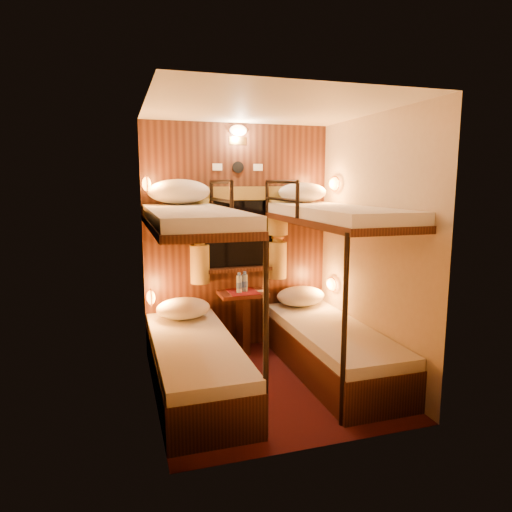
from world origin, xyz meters
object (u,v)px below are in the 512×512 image
object	(u,v)px
table	(243,313)
bottle_left	(239,284)
bunk_right	(331,316)
bunk_left	(194,328)
bottle_right	(245,283)

from	to	relation	value
table	bottle_left	world-z (taller)	bottle_left
bunk_right	bottle_left	distance (m)	1.04
bunk_right	bottle_left	bearing A→B (deg)	132.47
table	bunk_left	bearing A→B (deg)	-129.67
bunk_right	bottle_left	world-z (taller)	bunk_right
table	bottle_left	bearing A→B (deg)	-151.95
bottle_left	table	bearing A→B (deg)	28.05
bunk_left	bunk_right	distance (m)	1.30
bottle_left	bottle_right	xyz separation A→B (m)	(0.07, 0.03, 0.00)
bunk_right	bottle_right	xyz separation A→B (m)	(-0.62, 0.79, 0.18)
table	bottle_left	distance (m)	0.33
table	bottle_right	distance (m)	0.33
bunk_left	bunk_right	size ratio (longest dim) A/B	1.00
bunk_left	table	world-z (taller)	bunk_left
bunk_left	table	size ratio (longest dim) A/B	2.90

